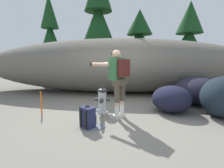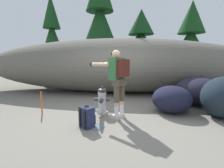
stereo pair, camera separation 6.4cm
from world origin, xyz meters
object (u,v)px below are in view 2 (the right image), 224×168
(utility_worker, at_px, (117,75))
(survey_stake, at_px, (42,103))
(boulder_large, at_px, (198,90))
(boulder_mid, at_px, (172,99))
(spare_backpack, at_px, (87,117))
(fire_hydrant, at_px, (102,101))

(utility_worker, relative_size, survey_stake, 2.75)
(boulder_large, bearing_deg, boulder_mid, -138.98)
(boulder_large, distance_m, survey_stake, 4.73)
(spare_backpack, height_order, survey_stake, survey_stake)
(fire_hydrant, height_order, utility_worker, utility_worker)
(spare_backpack, bearing_deg, fire_hydrant, 27.31)
(fire_hydrant, distance_m, survey_stake, 1.59)
(utility_worker, bearing_deg, survey_stake, 34.15)
(fire_hydrant, bearing_deg, utility_worker, -36.66)
(boulder_mid, bearing_deg, boulder_large, 41.02)
(utility_worker, distance_m, spare_backpack, 1.21)
(spare_backpack, relative_size, boulder_mid, 0.45)
(fire_hydrant, xyz_separation_m, boulder_mid, (1.87, 0.27, 0.03))
(fire_hydrant, height_order, boulder_large, boulder_large)
(utility_worker, xyz_separation_m, boulder_mid, (1.46, 0.58, -0.69))
(boulder_mid, distance_m, survey_stake, 3.48)
(boulder_large, height_order, survey_stake, boulder_large)
(utility_worker, bearing_deg, boulder_large, -112.13)
(boulder_large, xyz_separation_m, survey_stake, (-4.51, -1.40, -0.14))
(spare_backpack, bearing_deg, boulder_large, -17.19)
(utility_worker, bearing_deg, fire_hydrant, 0.43)
(fire_hydrant, height_order, survey_stake, fire_hydrant)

